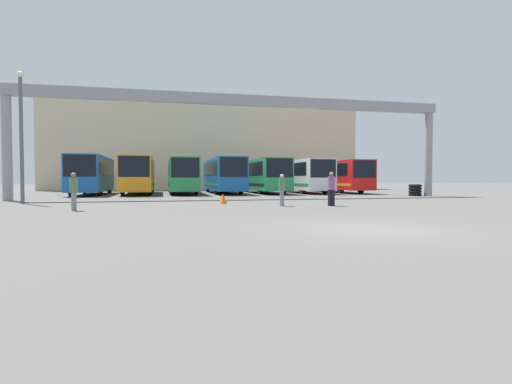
{
  "coord_description": "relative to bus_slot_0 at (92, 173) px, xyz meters",
  "views": [
    {
      "loc": [
        -5.69,
        -10.31,
        1.42
      ],
      "look_at": [
        1.88,
        22.12,
        0.3
      ],
      "focal_mm": 28.0,
      "sensor_mm": 36.0,
      "label": 1
    }
  ],
  "objects": [
    {
      "name": "ground_plane",
      "position": [
        11.83,
        -27.3,
        -1.92
      ],
      "size": [
        200.0,
        200.0,
        0.0
      ],
      "primitive_type": "plane",
      "color": "#514F4C"
    },
    {
      "name": "overhead_gantry",
      "position": [
        11.83,
        -9.1,
        4.36
      ],
      "size": [
        31.41,
        0.8,
        7.43
      ],
      "color": "gray",
      "rests_on": "ground"
    },
    {
      "name": "bus_slot_0",
      "position": [
        0.0,
        0.0,
        0.0
      ],
      "size": [
        2.59,
        10.38,
        3.34
      ],
      "color": "#1959A5",
      "rests_on": "ground"
    },
    {
      "name": "bus_slot_1",
      "position": [
        3.94,
        0.9,
        -0.02
      ],
      "size": [
        2.6,
        12.18,
        3.3
      ],
      "color": "orange",
      "rests_on": "ground"
    },
    {
      "name": "bus_slot_4",
      "position": [
        15.77,
        0.43,
        -0.06
      ],
      "size": [
        2.58,
        11.24,
        3.23
      ],
      "color": "#268C4C",
      "rests_on": "ground"
    },
    {
      "name": "traffic_cone",
      "position": [
        9.4,
        -15.43,
        -1.63
      ],
      "size": [
        0.49,
        0.49,
        0.58
      ],
      "color": "orange",
      "rests_on": "ground"
    },
    {
      "name": "lamp_post",
      "position": [
        -1.6,
        -12.72,
        2.15
      ],
      "size": [
        0.36,
        0.36,
        7.43
      ],
      "color": "#595B60",
      "rests_on": "ground"
    },
    {
      "name": "bus_slot_6",
      "position": [
        23.66,
        0.92,
        -0.1
      ],
      "size": [
        2.46,
        12.22,
        3.15
      ],
      "color": "red",
      "rests_on": "ground"
    },
    {
      "name": "bus_slot_5",
      "position": [
        19.72,
        -0.08,
        -0.07
      ],
      "size": [
        2.59,
        10.22,
        3.21
      ],
      "color": "silver",
      "rests_on": "ground"
    },
    {
      "name": "pedestrian_mid_left",
      "position": [
        2.3,
        -18.67,
        -1.02
      ],
      "size": [
        0.35,
        0.35,
        1.69
      ],
      "rotation": [
        0.0,
        0.0,
        1.54
      ],
      "color": "gray",
      "rests_on": "ground"
    },
    {
      "name": "pedestrian_mid_right",
      "position": [
        14.66,
        -18.35,
        -0.98
      ],
      "size": [
        0.37,
        0.37,
        1.77
      ],
      "rotation": [
        0.0,
        0.0,
        5.9
      ],
      "color": "black",
      "rests_on": "ground"
    },
    {
      "name": "tire_stack",
      "position": [
        26.27,
        -8.77,
        -1.44
      ],
      "size": [
        1.04,
        1.04,
        0.96
      ],
      "color": "black",
      "rests_on": "ground"
    },
    {
      "name": "pedestrian_near_right",
      "position": [
        12.14,
        -17.83,
        -1.04
      ],
      "size": [
        0.34,
        0.34,
        1.65
      ],
      "rotation": [
        0.0,
        0.0,
        4.15
      ],
      "color": "gray",
      "rests_on": "ground"
    },
    {
      "name": "building_backdrop",
      "position": [
        11.83,
        18.59,
        4.17
      ],
      "size": [
        39.99,
        12.0,
        12.17
      ],
      "color": "beige",
      "rests_on": "ground"
    },
    {
      "name": "bus_slot_2",
      "position": [
        7.89,
        0.85,
        -0.07
      ],
      "size": [
        2.47,
        12.08,
        3.21
      ],
      "color": "#268C4C",
      "rests_on": "ground"
    },
    {
      "name": "bus_slot_3",
      "position": [
        11.83,
        1.06,
        -0.03
      ],
      "size": [
        2.56,
        12.5,
        3.29
      ],
      "color": "#1959A5",
      "rests_on": "ground"
    }
  ]
}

